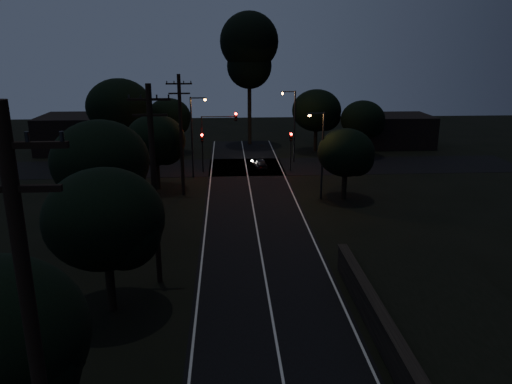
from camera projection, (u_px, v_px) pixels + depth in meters
road_surface at (251, 196)px, 44.01m from camera, size 60.00×70.00×0.03m
utility_pole_near at (40, 383)px, 10.21m from camera, size 2.20×0.30×12.00m
utility_pole_mid at (154, 184)px, 26.61m from camera, size 2.20×0.30×11.00m
utility_pole_far at (181, 134)px, 42.95m from camera, size 2.20×0.30×10.50m
tree_left_b at (108, 222)px, 23.81m from camera, size 5.78×5.78×7.34m
tree_left_c at (104, 164)px, 33.07m from camera, size 6.47×6.47×8.18m
tree_left_d at (158, 141)px, 44.92m from camera, size 5.43×5.43×6.89m
tree_far_nw at (171, 118)px, 60.24m from camera, size 5.27×5.27×6.67m
tree_far_w at (121, 108)px, 55.60m from camera, size 7.29×7.29×9.29m
tree_far_ne at (318, 112)px, 61.08m from camera, size 6.03×6.03×7.63m
tree_far_e at (364, 120)px, 58.71m from camera, size 5.18×5.18×6.57m
tree_right_a at (348, 154)px, 42.19m from camera, size 4.81×4.81×6.11m
tall_pine at (249, 50)px, 63.43m from camera, size 7.44×7.44×16.91m
building_left at (83, 133)px, 62.22m from camera, size 10.00×8.00×4.40m
building_right at (394, 130)px, 65.52m from camera, size 9.00×7.00×4.00m
signal_left at (202, 146)px, 51.43m from camera, size 0.28×0.35×4.10m
signal_right at (291, 144)px, 51.95m from camera, size 0.28×0.35×4.10m
signal_mast at (218, 131)px, 51.10m from camera, size 3.70×0.35×6.25m
streetlight_a at (194, 132)px, 48.97m from camera, size 1.66×0.26×8.00m
streetlight_b at (293, 121)px, 55.32m from camera, size 1.66×0.26×8.00m
streetlight_c at (321, 150)px, 42.04m from camera, size 1.46×0.26×7.50m
car at (260, 164)px, 53.69m from camera, size 1.67×3.22×1.05m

